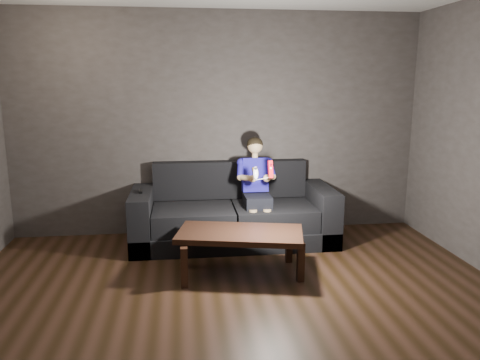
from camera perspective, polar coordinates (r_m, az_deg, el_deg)
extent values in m
plane|color=black|center=(3.75, 0.69, -17.92)|extent=(5.00, 5.00, 0.00)
cube|color=#383331|center=(5.76, -2.67, 6.79)|extent=(5.00, 0.04, 2.70)
cube|color=black|center=(5.59, -0.83, -6.46)|extent=(2.35, 1.01, 0.20)
cube|color=black|center=(5.40, -5.69, -4.72)|extent=(0.92, 0.71, 0.25)
cube|color=black|center=(5.50, 4.17, -4.38)|extent=(0.92, 0.71, 0.25)
cube|color=black|center=(5.82, -1.27, 0.15)|extent=(1.88, 0.23, 0.46)
cube|color=black|center=(5.52, -11.84, -4.60)|extent=(0.23, 1.01, 0.64)
cube|color=black|center=(5.74, 9.73, -3.88)|extent=(0.23, 1.01, 0.64)
cube|color=black|center=(5.39, 2.12, -2.56)|extent=(0.30, 0.38, 0.14)
cube|color=#1B1392|center=(5.52, 1.82, 0.65)|extent=(0.30, 0.21, 0.42)
cube|color=yellow|center=(5.43, 1.96, 1.10)|extent=(0.09, 0.09, 0.10)
cube|color=red|center=(5.42, 1.96, 1.09)|extent=(0.06, 0.06, 0.06)
cylinder|color=#DCB37A|center=(5.48, 1.83, 3.00)|extent=(0.07, 0.07, 0.06)
sphere|color=#DCB37A|center=(5.46, 1.84, 4.19)|extent=(0.18, 0.18, 0.18)
ellipsoid|color=black|center=(5.47, 1.82, 4.41)|extent=(0.19, 0.19, 0.16)
cylinder|color=#1B1392|center=(5.42, 0.00, 1.25)|extent=(0.08, 0.23, 0.19)
cylinder|color=#1B1392|center=(5.48, 3.83, 1.33)|extent=(0.08, 0.23, 0.19)
cylinder|color=#DCB37A|center=(5.28, 0.81, 0.46)|extent=(0.14, 0.24, 0.10)
cylinder|color=#DCB37A|center=(5.32, 3.67, 0.53)|extent=(0.14, 0.24, 0.10)
sphere|color=#DCB37A|center=(5.20, 1.55, 0.16)|extent=(0.08, 0.08, 0.08)
sphere|color=#DCB37A|center=(5.22, 3.27, 0.21)|extent=(0.08, 0.08, 0.08)
cylinder|color=#DCB37A|center=(5.25, 1.59, -5.45)|extent=(0.09, 0.09, 0.34)
cylinder|color=#DCB37A|center=(5.27, 3.31, -5.37)|extent=(0.09, 0.09, 0.34)
cube|color=red|center=(4.99, 3.73, 1.32)|extent=(0.05, 0.07, 0.19)
cube|color=#650012|center=(4.96, 3.79, 1.88)|extent=(0.03, 0.01, 0.03)
cylinder|color=white|center=(4.97, 3.78, 1.13)|extent=(0.02, 0.01, 0.02)
ellipsoid|color=white|center=(4.97, 1.91, 0.86)|extent=(0.06, 0.09, 0.15)
cylinder|color=black|center=(4.93, 1.98, 1.40)|extent=(0.03, 0.01, 0.03)
cube|color=black|center=(5.38, -12.04, -1.35)|extent=(0.05, 0.15, 0.03)
cube|color=black|center=(5.42, -12.01, -1.08)|extent=(0.02, 0.02, 0.00)
cube|color=black|center=(4.58, 0.01, -6.60)|extent=(1.31, 0.85, 0.05)
cube|color=black|center=(4.40, -6.80, -10.56)|extent=(0.07, 0.07, 0.38)
cube|color=black|center=(4.53, 7.40, -9.89)|extent=(0.07, 0.07, 0.38)
cube|color=black|center=(4.85, -6.85, -8.34)|extent=(0.07, 0.07, 0.38)
cube|color=black|center=(4.97, 5.98, -7.81)|extent=(0.07, 0.07, 0.38)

